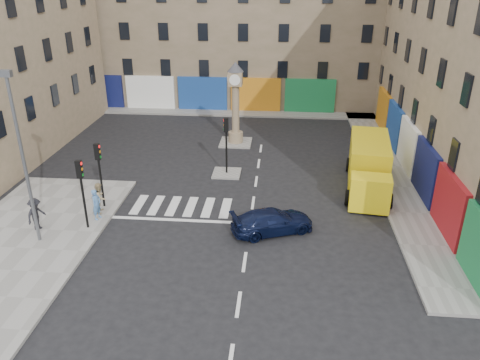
# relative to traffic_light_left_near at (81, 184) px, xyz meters

# --- Properties ---
(ground) EXTENTS (120.00, 120.00, 0.00)m
(ground) POSITION_rel_traffic_light_left_near_xyz_m (8.30, -0.20, -2.62)
(ground) COLOR black
(ground) RESTS_ON ground
(sidewalk_left) EXTENTS (7.00, 16.00, 0.15)m
(sidewalk_left) POSITION_rel_traffic_light_left_near_xyz_m (-2.70, -2.20, -2.55)
(sidewalk_left) COLOR gray
(sidewalk_left) RESTS_ON ground
(sidewalk_right) EXTENTS (2.60, 30.00, 0.15)m
(sidewalk_right) POSITION_rel_traffic_light_left_near_xyz_m (17.00, 9.80, -2.55)
(sidewalk_right) COLOR gray
(sidewalk_right) RESTS_ON ground
(sidewalk_far) EXTENTS (32.00, 2.40, 0.15)m
(sidewalk_far) POSITION_rel_traffic_light_left_near_xyz_m (4.30, 22.00, -2.55)
(sidewalk_far) COLOR gray
(sidewalk_far) RESTS_ON ground
(island_near) EXTENTS (1.80, 1.80, 0.12)m
(island_near) POSITION_rel_traffic_light_left_near_xyz_m (6.30, 7.80, -2.56)
(island_near) COLOR gray
(island_near) RESTS_ON ground
(island_far) EXTENTS (2.40, 2.40, 0.12)m
(island_far) POSITION_rel_traffic_light_left_near_xyz_m (6.30, 13.80, -2.56)
(island_far) COLOR gray
(island_far) RESTS_ON ground
(building_far) EXTENTS (32.00, 10.00, 17.00)m
(building_far) POSITION_rel_traffic_light_left_near_xyz_m (4.30, 27.80, 5.88)
(building_far) COLOR #89735B
(building_far) RESTS_ON ground
(traffic_light_left_near) EXTENTS (0.28, 0.22, 3.70)m
(traffic_light_left_near) POSITION_rel_traffic_light_left_near_xyz_m (0.00, 0.00, 0.00)
(traffic_light_left_near) COLOR black
(traffic_light_left_near) RESTS_ON sidewalk_left
(traffic_light_left_far) EXTENTS (0.28, 0.22, 3.70)m
(traffic_light_left_far) POSITION_rel_traffic_light_left_near_xyz_m (0.00, 2.40, 0.00)
(traffic_light_left_far) COLOR black
(traffic_light_left_far) RESTS_ON sidewalk_left
(traffic_light_island) EXTENTS (0.28, 0.22, 3.70)m
(traffic_light_island) POSITION_rel_traffic_light_left_near_xyz_m (6.30, 7.80, -0.03)
(traffic_light_island) COLOR black
(traffic_light_island) RESTS_ON island_near
(lamp_post) EXTENTS (0.50, 0.25, 8.30)m
(lamp_post) POSITION_rel_traffic_light_left_near_xyz_m (-1.90, -1.40, 2.17)
(lamp_post) COLOR #595B60
(lamp_post) RESTS_ON sidewalk_left
(clock_pillar) EXTENTS (1.20, 1.20, 6.10)m
(clock_pillar) POSITION_rel_traffic_light_left_near_xyz_m (6.30, 13.80, 0.93)
(clock_pillar) COLOR tan
(clock_pillar) RESTS_ON island_far
(navy_sedan) EXTENTS (4.56, 3.21, 1.23)m
(navy_sedan) POSITION_rel_traffic_light_left_near_xyz_m (9.48, 0.65, -2.01)
(navy_sedan) COLOR black
(navy_sedan) RESTS_ON ground
(yellow_van) EXTENTS (3.31, 7.76, 2.74)m
(yellow_van) POSITION_rel_traffic_light_left_near_xyz_m (15.18, 6.79, -1.26)
(yellow_van) COLOR yellow
(yellow_van) RESTS_ON ground
(pedestrian_blue) EXTENTS (0.53, 0.69, 1.68)m
(pedestrian_blue) POSITION_rel_traffic_light_left_near_xyz_m (0.19, 0.95, -1.63)
(pedestrian_blue) COLOR #5180B9
(pedestrian_blue) RESTS_ON sidewalk_left
(pedestrian_tan) EXTENTS (0.74, 0.90, 1.69)m
(pedestrian_tan) POSITION_rel_traffic_light_left_near_xyz_m (0.08, 1.75, -1.62)
(pedestrian_tan) COLOR tan
(pedestrian_tan) RESTS_ON sidewalk_left
(pedestrian_dark) EXTENTS (0.92, 1.25, 1.74)m
(pedestrian_dark) POSITION_rel_traffic_light_left_near_xyz_m (-2.43, -0.42, -1.60)
(pedestrian_dark) COLOR black
(pedestrian_dark) RESTS_ON sidewalk_left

